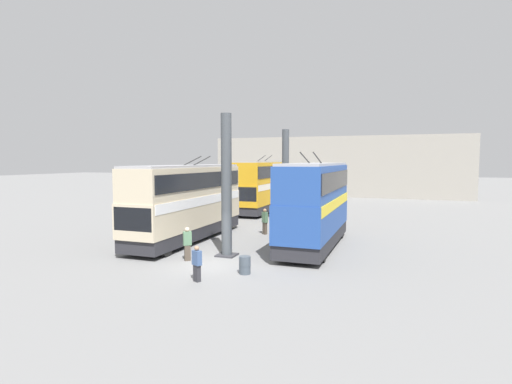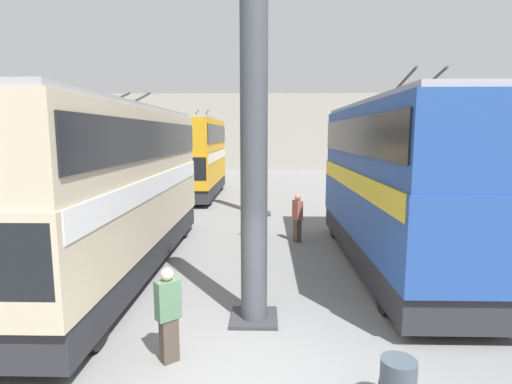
% 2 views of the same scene
% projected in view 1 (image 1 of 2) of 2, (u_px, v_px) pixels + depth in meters
% --- Properties ---
extents(ground_plane, '(240.00, 240.00, 0.00)m').
position_uv_depth(ground_plane, '(210.00, 265.00, 19.69)').
color(ground_plane, slate).
extents(depot_back_wall, '(0.50, 36.00, 8.55)m').
position_uv_depth(depot_back_wall, '(335.00, 167.00, 56.17)').
color(depot_back_wall, gray).
rests_on(depot_back_wall, ground_plane).
extents(support_column_near, '(1.02, 1.02, 7.63)m').
position_uv_depth(support_column_near, '(226.00, 188.00, 21.30)').
color(support_column_near, '#42474C').
rests_on(support_column_near, ground_plane).
extents(support_column_far, '(1.02, 1.02, 7.63)m').
position_uv_depth(support_column_far, '(285.00, 179.00, 32.22)').
color(support_column_far, '#42474C').
rests_on(support_column_far, ground_plane).
extents(bus_left_near, '(9.77, 2.54, 5.61)m').
position_uv_depth(bus_left_near, '(315.00, 200.00, 23.43)').
color(bus_left_near, black).
rests_on(bus_left_near, ground_plane).
extents(bus_right_near, '(11.29, 2.54, 5.47)m').
position_uv_depth(bus_right_near, '(187.00, 198.00, 25.52)').
color(bus_right_near, black).
rests_on(bus_right_near, ground_plane).
extents(bus_right_mid, '(9.15, 2.54, 5.71)m').
position_uv_depth(bus_right_mid, '(261.00, 184.00, 39.04)').
color(bus_right_mid, black).
rests_on(bus_right_mid, ground_plane).
extents(person_aisle_foreground, '(0.40, 0.48, 1.54)m').
position_uv_depth(person_aisle_foreground, '(197.00, 263.00, 16.94)').
color(person_aisle_foreground, '#2D2D33').
rests_on(person_aisle_foreground, ground_plane).
extents(person_by_left_row, '(0.48, 0.39, 1.82)m').
position_uv_depth(person_by_left_row, '(285.00, 222.00, 27.10)').
color(person_by_left_row, '#473D33').
rests_on(person_by_left_row, ground_plane).
extents(person_aisle_midway, '(0.44, 0.48, 1.80)m').
position_uv_depth(person_aisle_midway, '(265.00, 221.00, 27.80)').
color(person_aisle_midway, '#473D33').
rests_on(person_aisle_midway, ground_plane).
extents(person_by_right_row, '(0.45, 0.48, 1.74)m').
position_uv_depth(person_by_right_row, '(187.00, 243.00, 20.46)').
color(person_by_right_row, '#473D33').
rests_on(person_by_right_row, ground_plane).
extents(oil_drum, '(0.55, 0.55, 0.81)m').
position_uv_depth(oil_drum, '(245.00, 265.00, 18.11)').
color(oil_drum, '#424C56').
rests_on(oil_drum, ground_plane).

